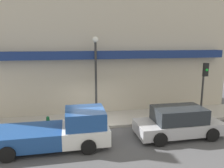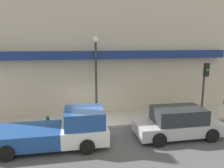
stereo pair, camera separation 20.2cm
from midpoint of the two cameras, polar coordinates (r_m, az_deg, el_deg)
name	(u,v)px [view 2 (the right image)]	position (r m, az deg, el deg)	size (l,w,h in m)	color
ground_plane	(96,130)	(12.48, -3.85, -11.78)	(80.00, 80.00, 0.00)	#4C4C4F
sidewalk	(93,120)	(13.66, -4.49, -9.38)	(36.00, 2.61, 0.16)	#ADA89E
building	(88,51)	(15.58, -5.84, 8.60)	(19.80, 3.80, 9.89)	#BCB29E
pickup_truck	(58,131)	(10.64, -13.34, -11.81)	(5.32, 2.18, 1.73)	white
parked_car	(178,123)	(11.89, 17.29, -9.62)	(4.40, 2.03, 1.54)	#ADADB2
fire_hydrant	(48,121)	(12.82, -15.93, -9.34)	(0.20, 0.20, 0.62)	#196633
street_lamp	(96,67)	(13.37, -3.79, 4.48)	(0.36, 0.36, 4.98)	#2D2D2D
traffic_light	(205,80)	(14.40, 23.44, 0.86)	(0.28, 0.42, 3.42)	#2D2D2D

